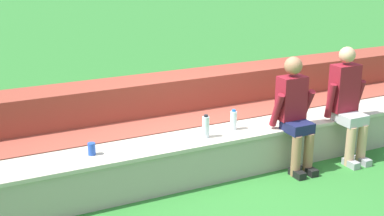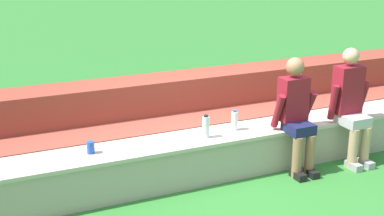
# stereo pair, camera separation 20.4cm
# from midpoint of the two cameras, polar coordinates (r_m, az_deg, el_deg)

# --- Properties ---
(ground_plane) EXTENTS (80.00, 80.00, 0.00)m
(ground_plane) POSITION_cam_midpoint_polar(r_m,az_deg,el_deg) (6.01, 4.33, -7.63)
(ground_plane) COLOR #2D752D
(stone_seating_wall) EXTENTS (8.16, 0.55, 0.49)m
(stone_seating_wall) POSITION_cam_midpoint_polar(r_m,az_deg,el_deg) (6.11, 3.17, -4.51)
(stone_seating_wall) COLOR #A8A08E
(stone_seating_wall) RESTS_ON ground
(brick_bleachers) EXTENTS (9.96, 1.11, 0.86)m
(brick_bleachers) POSITION_cam_midpoint_polar(r_m,az_deg,el_deg) (6.99, -1.20, -0.71)
(brick_bleachers) COLOR #9B4435
(brick_bleachers) RESTS_ON ground
(person_left_of_center) EXTENTS (0.49, 0.52, 1.32)m
(person_left_of_center) POSITION_cam_midpoint_polar(r_m,az_deg,el_deg) (6.10, 10.10, -0.41)
(person_left_of_center) COLOR #996B4C
(person_left_of_center) RESTS_ON ground
(person_center) EXTENTS (0.51, 0.53, 1.38)m
(person_center) POSITION_cam_midpoint_polar(r_m,az_deg,el_deg) (6.53, 15.60, 0.58)
(person_center) COLOR tan
(person_center) RESTS_ON ground
(water_bottle_mid_left) EXTENTS (0.07, 0.07, 0.24)m
(water_bottle_mid_left) POSITION_cam_midpoint_polar(r_m,az_deg,el_deg) (6.04, 3.54, -1.32)
(water_bottle_mid_left) COLOR silver
(water_bottle_mid_left) RESTS_ON stone_seating_wall
(water_bottle_near_right) EXTENTS (0.08, 0.08, 0.26)m
(water_bottle_near_right) POSITION_cam_midpoint_polar(r_m,az_deg,el_deg) (5.79, 0.49, -2.04)
(water_bottle_near_right) COLOR silver
(water_bottle_near_right) RESTS_ON stone_seating_wall
(plastic_cup_middle) EXTENTS (0.08, 0.08, 0.13)m
(plastic_cup_middle) POSITION_cam_midpoint_polar(r_m,az_deg,el_deg) (5.46, -11.83, -4.35)
(plastic_cup_middle) COLOR blue
(plastic_cup_middle) RESTS_ON stone_seating_wall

